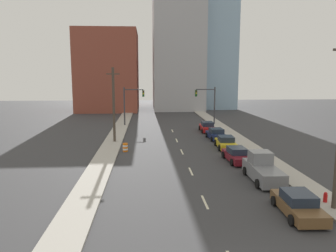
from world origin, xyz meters
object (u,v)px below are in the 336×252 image
Objects in this scene: traffic_signal_right at (209,101)px; sedan_yellow at (226,143)px; sedan_navy at (216,134)px; utility_pole_left_mid at (114,105)px; sedan_maroon at (237,155)px; traffic_signal_left at (130,101)px; sedan_red at (207,127)px; fire_hydrant at (325,198)px; sedan_brown at (298,205)px; pickup_truck_gray at (263,169)px; traffic_barrel at (125,147)px.

traffic_signal_right is 1.40× the size of sedan_yellow.
traffic_signal_right is at bearing 80.96° from sedan_navy.
sedan_yellow is (-1.39, -17.85, -3.43)m from traffic_signal_right.
sedan_navy is at bearing 5.76° from utility_pole_left_mid.
utility_pole_left_mid reaches higher than sedan_yellow.
sedan_maroon is 1.04× the size of sedan_yellow.
traffic_signal_left is 1.38× the size of sedan_red.
fire_hydrant is at bearing -77.87° from sedan_maroon.
traffic_signal_right reaches higher than sedan_brown.
fire_hydrant is at bearing -78.77° from sedan_yellow.
utility_pole_left_mid is 1.96× the size of sedan_maroon.
traffic_signal_left is at bearing 112.64° from fire_hydrant.
sedan_yellow is at bearing -94.45° from traffic_signal_right.
traffic_signal_left is 1.35× the size of sedan_maroon.
sedan_yellow is at bearing 92.18° from sedan_brown.
utility_pole_left_mid is at bearing -95.22° from traffic_signal_left.
traffic_signal_left is 26.68m from sedan_maroon.
fire_hydrant is 0.18× the size of sedan_yellow.
pickup_truck_gray is at bearing -92.36° from sedan_navy.
utility_pole_left_mid is at bearing 108.24° from traffic_barrel.
utility_pole_left_mid reaches higher than traffic_barrel.
traffic_signal_left is at bearing 126.43° from sedan_yellow.
sedan_navy is at bearing -87.81° from sedan_red.
utility_pole_left_mid is 9.83× the size of traffic_barrel.
sedan_brown is (11.95, -36.20, -3.44)m from traffic_signal_left.
sedan_red is (-0.07, 11.37, 0.01)m from sedan_yellow.
sedan_brown is 0.87× the size of pickup_truck_gray.
sedan_brown is at bearing -92.81° from sedan_navy.
traffic_signal_left is 13.84m from utility_pole_left_mid.
utility_pole_left_mid reaches higher than traffic_signal_left.
utility_pole_left_mid reaches higher than pickup_truck_gray.
traffic_signal_left is at bearing 84.78° from utility_pole_left_mid.
sedan_navy is (-2.53, 22.30, 0.25)m from fire_hydrant.
traffic_signal_left is 19.16m from traffic_barrel.
sedan_yellow is 0.98× the size of sedan_navy.
pickup_truck_gray is 1.14× the size of sedan_navy.
traffic_signal_right is 23.11m from traffic_barrel.
pickup_truck_gray is 5.87m from sedan_maroon.
sedan_navy is (-1.37, -12.43, -3.43)m from traffic_signal_right.
sedan_yellow is at bearing -93.01° from sedan_navy.
traffic_barrel is 15.93m from pickup_truck_gray.
pickup_truck_gray is 1.16× the size of sedan_red.
fire_hydrant is at bearing -53.09° from utility_pole_left_mid.
utility_pole_left_mid is 13.92m from sedan_navy.
fire_hydrant is at bearing -64.18° from pickup_truck_gray.
sedan_navy is at bearing 91.07° from pickup_truck_gray.
traffic_signal_right is 12.97m from sedan_navy.
sedan_red reaches higher than sedan_brown.
sedan_navy reaches higher than traffic_barrel.
utility_pole_left_mid reaches higher than sedan_red.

